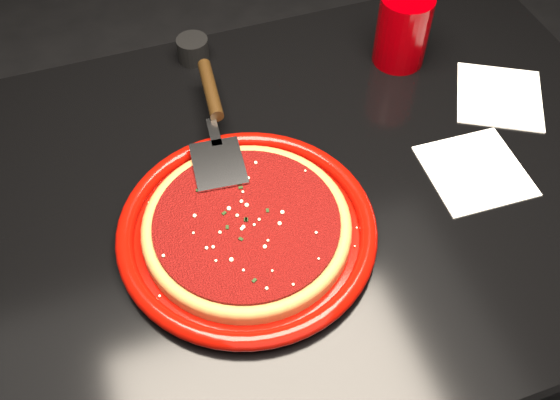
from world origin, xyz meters
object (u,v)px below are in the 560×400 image
(plate, at_px, (247,229))
(cup, at_px, (403,30))
(pizza_server, at_px, (215,122))
(table, at_px, (285,306))
(ramekin, at_px, (193,49))

(plate, relative_size, cup, 2.88)
(plate, relative_size, pizza_server, 1.16)
(table, height_order, cup, cup)
(cup, height_order, ramekin, cup)
(plate, height_order, cup, cup)
(table, relative_size, pizza_server, 3.75)
(table, height_order, plate, plate)
(plate, xyz_separation_m, pizza_server, (0.01, 0.19, 0.03))
(pizza_server, height_order, cup, cup)
(table, bearing_deg, pizza_server, 120.09)
(plate, distance_m, pizza_server, 0.19)
(table, distance_m, ramekin, 0.53)
(pizza_server, relative_size, cup, 2.49)
(ramekin, bearing_deg, pizza_server, -94.23)
(plate, relative_size, ramekin, 6.56)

